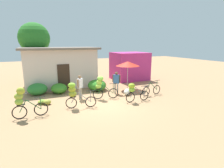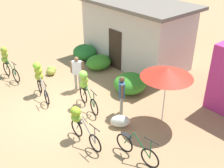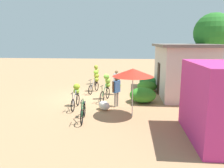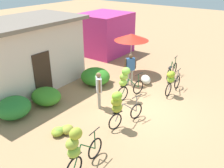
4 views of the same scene
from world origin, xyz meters
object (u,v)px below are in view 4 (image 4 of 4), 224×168
(banana_pile_on_ground, at_px, (62,130))
(produce_sack, at_px, (146,80))
(market_umbrella, at_px, (131,37))
(bicycle_by_shop, at_px, (172,80))
(person_bystander, at_px, (99,87))
(bicycle_center_loaded, at_px, (126,81))
(shop_pink, at_px, (105,34))
(bicycle_rightmost, at_px, (172,71))
(bicycle_near_pile, at_px, (119,106))
(person_vendor, at_px, (130,66))
(bicycle_leftmost, at_px, (78,148))
(building_low, at_px, (21,55))

(banana_pile_on_ground, bearing_deg, produce_sack, -2.95)
(market_umbrella, xyz_separation_m, banana_pile_on_ground, (-6.18, -1.12, -1.87))
(bicycle_by_shop, distance_m, person_bystander, 3.43)
(market_umbrella, height_order, bicycle_center_loaded, market_umbrella)
(shop_pink, relative_size, bicycle_by_shop, 1.96)
(bicycle_center_loaded, distance_m, bicycle_rightmost, 3.57)
(bicycle_rightmost, height_order, banana_pile_on_ground, bicycle_rightmost)
(bicycle_center_loaded, distance_m, produce_sack, 2.06)
(bicycle_near_pile, xyz_separation_m, banana_pile_on_ground, (-1.53, 1.34, -0.73))
(shop_pink, distance_m, person_vendor, 5.41)
(bicycle_by_shop, distance_m, bicycle_rightmost, 2.07)
(bicycle_near_pile, height_order, banana_pile_on_ground, bicycle_near_pile)
(market_umbrella, relative_size, banana_pile_on_ground, 2.64)
(bicycle_by_shop, relative_size, person_bystander, 1.05)
(bicycle_leftmost, distance_m, person_bystander, 3.67)
(bicycle_by_shop, bearing_deg, bicycle_near_pile, 173.07)
(shop_pink, height_order, person_vendor, shop_pink)
(banana_pile_on_ground, distance_m, produce_sack, 5.41)
(produce_sack, bearing_deg, bicycle_center_loaded, -177.29)
(banana_pile_on_ground, bearing_deg, bicycle_leftmost, -119.84)
(bicycle_by_shop, height_order, banana_pile_on_ground, bicycle_by_shop)
(banana_pile_on_ground, distance_m, person_vendor, 4.92)
(shop_pink, height_order, bicycle_center_loaded, shop_pink)
(building_low, relative_size, bicycle_by_shop, 3.66)
(bicycle_near_pile, distance_m, produce_sack, 4.07)
(market_umbrella, height_order, person_vendor, market_umbrella)
(produce_sack, bearing_deg, banana_pile_on_ground, 177.05)
(building_low, bearing_deg, banana_pile_on_ground, -110.76)
(bicycle_by_shop, bearing_deg, bicycle_leftmost, 179.56)
(market_umbrella, bearing_deg, bicycle_by_shop, -111.44)
(bicycle_rightmost, relative_size, banana_pile_on_ground, 1.97)
(produce_sack, distance_m, person_vendor, 1.10)
(market_umbrella, bearing_deg, bicycle_near_pile, -152.08)
(person_vendor, bearing_deg, person_bystander, -176.06)
(bicycle_rightmost, bearing_deg, bicycle_by_shop, -157.50)
(building_low, xyz_separation_m, bicycle_leftmost, (-2.60, -5.96, -0.73))
(bicycle_leftmost, distance_m, bicycle_near_pile, 2.55)
(person_bystander, bearing_deg, bicycle_by_shop, -33.47)
(building_low, distance_m, market_umbrella, 5.55)
(bicycle_rightmost, bearing_deg, bicycle_center_loaded, 169.91)
(produce_sack, relative_size, person_bystander, 0.45)
(building_low, distance_m, bicycle_leftmost, 6.54)
(bicycle_leftmost, bearing_deg, bicycle_by_shop, -0.44)
(person_vendor, bearing_deg, bicycle_rightmost, -31.58)
(building_low, bearing_deg, bicycle_rightmost, -44.47)
(bicycle_leftmost, distance_m, person_vendor, 6.17)
(bicycle_near_pile, height_order, person_vendor, person_vendor)
(shop_pink, height_order, banana_pile_on_ground, shop_pink)
(produce_sack, relative_size, person_vendor, 0.44)
(building_low, relative_size, shop_pink, 1.87)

